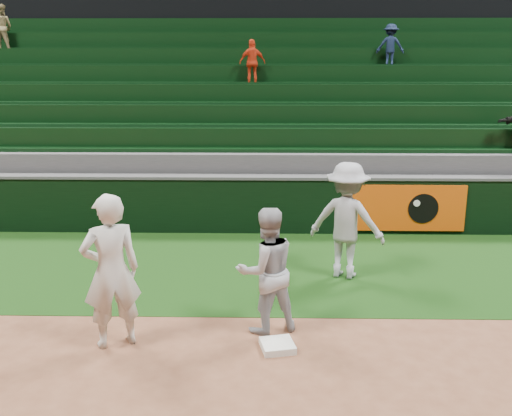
{
  "coord_description": "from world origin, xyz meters",
  "views": [
    {
      "loc": [
        0.08,
        -6.77,
        3.7
      ],
      "look_at": [
        -0.1,
        2.3,
        1.3
      ],
      "focal_mm": 40.0,
      "sensor_mm": 36.0,
      "label": 1
    }
  ],
  "objects": [
    {
      "name": "baserunner",
      "position": [
        0.08,
        0.53,
        0.89
      ],
      "size": [
        1.05,
        0.94,
        1.77
      ],
      "primitive_type": "imported",
      "rotation": [
        0.0,
        0.0,
        3.52
      ],
      "color": "#A5A8B0",
      "rests_on": "ground"
    },
    {
      "name": "first_base",
      "position": [
        0.23,
        -0.02,
        0.05
      ],
      "size": [
        0.5,
        0.5,
        0.09
      ],
      "primitive_type": "cube",
      "rotation": [
        0.0,
        0.0,
        0.22
      ],
      "color": "white",
      "rests_on": "ground"
    },
    {
      "name": "stadium_seating",
      "position": [
        0.0,
        8.97,
        1.7
      ],
      "size": [
        36.0,
        5.95,
        5.17
      ],
      "color": "#3B3B3D",
      "rests_on": "ground"
    },
    {
      "name": "field_wall",
      "position": [
        0.03,
        5.2,
        0.63
      ],
      "size": [
        36.0,
        0.45,
        1.25
      ],
      "color": "black",
      "rests_on": "ground"
    },
    {
      "name": "base_coach",
      "position": [
        1.44,
        2.58,
        1.01
      ],
      "size": [
        1.48,
        1.17,
        2.01
      ],
      "primitive_type": "imported",
      "rotation": [
        0.0,
        0.0,
        2.77
      ],
      "color": "#9EA1AB",
      "rests_on": "foul_grass"
    },
    {
      "name": "first_baseman",
      "position": [
        -1.92,
        0.08,
        1.03
      ],
      "size": [
        0.89,
        0.77,
        2.06
      ],
      "primitive_type": "imported",
      "rotation": [
        0.0,
        0.0,
        3.59
      ],
      "color": "silver",
      "rests_on": "ground"
    },
    {
      "name": "foul_grass",
      "position": [
        0.0,
        3.0,
        0.0
      ],
      "size": [
        36.0,
        4.2,
        0.01
      ],
      "primitive_type": "cube",
      "color": "black",
      "rests_on": "ground"
    },
    {
      "name": "ground",
      "position": [
        0.0,
        0.0,
        0.0
      ],
      "size": [
        70.0,
        70.0,
        0.0
      ],
      "primitive_type": "plane",
      "color": "brown",
      "rests_on": "ground"
    }
  ]
}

